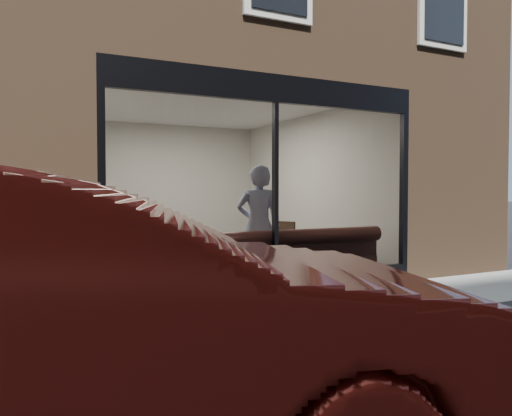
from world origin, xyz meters
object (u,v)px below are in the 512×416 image
cafe_chair_left (170,264)px  cafe_chair_right (279,260)px  person (259,226)px  cafe_table_left (133,241)px  cafe_table_right (326,233)px  banquette (263,275)px  parked_car (57,326)px

cafe_chair_left → cafe_chair_right: cafe_chair_right is taller
person → cafe_table_left: (-1.84, 0.69, -0.23)m
person → cafe_chair_right: (0.92, 0.98, -0.73)m
person → cafe_table_left: size_ratio=3.18×
person → cafe_table_right: (1.75, 0.67, -0.23)m
banquette → person: bearing=73.6°
cafe_table_right → person: bearing=-159.1°
cafe_table_right → parked_car: 7.11m
banquette → person: person is taller
person → cafe_chair_right: size_ratio=4.28×
cafe_table_left → cafe_chair_left: cafe_table_left is taller
cafe_table_left → cafe_table_right: size_ratio=0.89×
cafe_chair_left → parked_car: size_ratio=0.08×
banquette → cafe_table_left: size_ratio=6.59×
banquette → cafe_table_right: (1.84, 0.99, 0.52)m
banquette → cafe_chair_right: banquette is taller
cafe_chair_right → cafe_table_left: bearing=-17.3°
cafe_chair_right → parked_car: 6.81m
cafe_chair_left → cafe_chair_right: size_ratio=0.92×
cafe_chair_right → parked_car: parked_car is taller
person → cafe_table_left: bearing=2.7°
person → cafe_table_right: size_ratio=2.83×
banquette → cafe_table_left: 2.09m
cafe_table_right → banquette: bearing=-151.7°
cafe_chair_right → banquette: bearing=28.8°
cafe_table_left → cafe_table_right: (3.59, -0.02, 0.00)m
cafe_chair_left → parked_car: 6.09m
person → cafe_chair_left: person is taller
cafe_table_right → cafe_chair_left: size_ratio=1.64×
person → parked_car: bearing=75.1°
cafe_table_right → parked_car: parked_car is taller
banquette → person: (0.10, 0.32, 0.74)m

